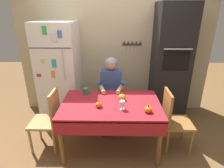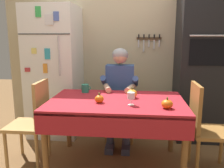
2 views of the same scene
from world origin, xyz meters
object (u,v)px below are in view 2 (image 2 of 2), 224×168
Objects in this scene: pumpkin_large at (99,99)px; chair_behind_person at (120,101)px; seated_person at (120,88)px; pumpkin_small at (132,94)px; chair_left_side at (34,119)px; wine_glass at (131,96)px; pumpkin_medium at (167,104)px; wall_oven at (200,62)px; dining_table at (116,108)px; refrigerator at (55,71)px; coffee_mug at (85,88)px; chair_right_side at (204,125)px.

chair_behind_person is at bearing 80.21° from pumpkin_large.
pumpkin_small is (0.17, -0.48, 0.05)m from seated_person.
pumpkin_large is (-0.15, -0.89, 0.27)m from chair_behind_person.
chair_left_side is 7.32× the size of wine_glass.
chair_behind_person is 8.79× the size of pumpkin_medium.
wall_oven is at bearing 16.79° from seated_person.
wine_glass reaches higher than dining_table.
refrigerator is 0.79m from coffee_mug.
dining_table is 0.55m from pumpkin_medium.
refrigerator is 1.32m from dining_table.
wall_oven reaches higher than pumpkin_medium.
wall_oven is 19.85× the size of pumpkin_medium.
pumpkin_small is at bearing 170.87° from chair_right_side.
chair_behind_person is at bearing 90.51° from dining_table.
seated_person is 11.77× the size of pumpkin_medium.
wine_glass is at bearing -168.01° from chair_right_side.
wall_oven reaches higher than coffee_mug.
pumpkin_medium is (0.49, -1.02, 0.27)m from chair_behind_person.
wine_glass is 1.20× the size of pumpkin_medium.
pumpkin_small is at bearing 133.29° from pumpkin_medium.
chair_behind_person is (-0.01, 0.79, -0.14)m from dining_table.
seated_person reaches higher than wine_glass.
seated_person is 1.11m from chair_left_side.
seated_person reaches higher than chair_behind_person.
dining_table is at bearing 31.65° from pumpkin_large.
chair_behind_person reaches higher than dining_table.
chair_left_side reaches higher than pumpkin_large.
chair_behind_person is 1.00× the size of chair_right_side.
refrigerator is at bearing 142.41° from pumpkin_medium.
wall_oven is 1.30m from pumpkin_medium.
pumpkin_large is at bearing -102.35° from seated_person.
wall_oven is 18.13× the size of pumpkin_small.
pumpkin_medium is at bearing -64.05° from chair_behind_person.
pumpkin_small is at bearing 34.83° from pumpkin_large.
pumpkin_small is (0.17, -0.67, 0.28)m from chair_behind_person.
chair_left_side is 1.10m from pumpkin_small.
chair_left_side is 0.67m from coffee_mug.
chair_behind_person reaches higher than coffee_mug.
coffee_mug is at bearing -144.38° from seated_person.
chair_right_side is (1.85, -0.88, -0.39)m from refrigerator.
chair_behind_person and chair_left_side have the same top height.
wine_glass is at bearing -7.90° from chair_left_side.
refrigerator is 1.94× the size of chair_right_side.
wall_oven is at bearing 40.16° from pumpkin_large.
pumpkin_large is (0.79, -0.98, -0.12)m from refrigerator.
chair_left_side is 8.22× the size of coffee_mug.
seated_person is 0.97m from pumpkin_medium.
refrigerator is 1.94× the size of chair_behind_person.
pumpkin_large is at bearing -174.39° from chair_right_side.
coffee_mug is (0.56, -0.56, -0.11)m from refrigerator.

